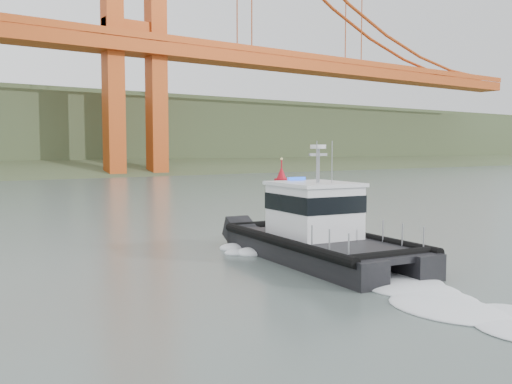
{
  "coord_description": "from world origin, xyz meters",
  "views": [
    {
      "loc": [
        -19.71,
        -17.82,
        4.72
      ],
      "look_at": [
        -1.79,
        6.8,
        2.4
      ],
      "focal_mm": 40.0,
      "sensor_mm": 36.0,
      "label": 1
    }
  ],
  "objects": [
    {
      "name": "ground",
      "position": [
        0.0,
        0.0,
        0.0
      ],
      "size": [
        400.0,
        400.0,
        0.0
      ],
      "primitive_type": "plane",
      "color": "#4E5D57",
      "rests_on": "ground"
    },
    {
      "name": "patrol_boat",
      "position": [
        -3.53,
        -0.04,
        1.27
      ],
      "size": [
        5.27,
        10.86,
        5.06
      ],
      "rotation": [
        0.0,
        0.0,
        -0.15
      ],
      "color": "black",
      "rests_on": "ground"
    },
    {
      "name": "nav_buoy",
      "position": [
        24.59,
        37.66,
        1.0
      ],
      "size": [
        1.83,
        1.83,
        3.82
      ],
      "color": "#B70C1B",
      "rests_on": "ground"
    }
  ]
}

